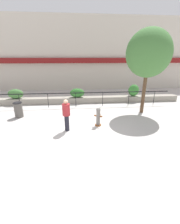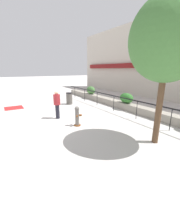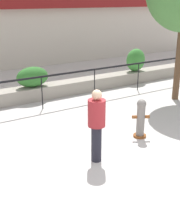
{
  "view_description": "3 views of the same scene",
  "coord_description": "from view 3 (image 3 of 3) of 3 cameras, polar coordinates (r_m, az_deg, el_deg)",
  "views": [
    {
      "loc": [
        0.09,
        -6.53,
        3.75
      ],
      "look_at": [
        0.88,
        2.16,
        0.52
      ],
      "focal_mm": 24.0,
      "sensor_mm": 36.0,
      "label": 1
    },
    {
      "loc": [
        8.13,
        -2.1,
        2.95
      ],
      "look_at": [
        1.25,
        2.12,
        0.64
      ],
      "focal_mm": 24.0,
      "sensor_mm": 36.0,
      "label": 2
    },
    {
      "loc": [
        -4.1,
        -4.58,
        3.6
      ],
      "look_at": [
        0.55,
        2.72,
        0.43
      ],
      "focal_mm": 50.0,
      "sensor_mm": 36.0,
      "label": 3
    }
  ],
  "objects": [
    {
      "name": "fire_hydrant",
      "position": [
        8.53,
        9.25,
        -1.09
      ],
      "size": [
        0.48,
        0.49,
        1.08
      ],
      "color": "brown",
      "rests_on": "ground"
    },
    {
      "name": "fence_railing_segment",
      "position": [
        10.64,
        -8.89,
        5.84
      ],
      "size": [
        15.0,
        0.05,
        1.15
      ],
      "color": "black",
      "rests_on": "ground"
    },
    {
      "name": "hedge_bush_1",
      "position": [
        11.71,
        -10.47,
        6.33
      ],
      "size": [
        1.22,
        0.7,
        0.75
      ],
      "primitive_type": "ellipsoid",
      "color": "#2D6B28",
      "rests_on": "planter_wall_low"
    },
    {
      "name": "hedge_bush_2",
      "position": [
        14.23,
        8.36,
        9.38
      ],
      "size": [
        0.94,
        0.62,
        1.0
      ],
      "primitive_type": "ellipsoid",
      "color": "#387F33",
      "rests_on": "planter_wall_low"
    },
    {
      "name": "ground_plane",
      "position": [
        7.12,
        8.18,
        -10.46
      ],
      "size": [
        120.0,
        120.0,
        0.0
      ],
      "primitive_type": "plane",
      "color": "#BCB7B2"
    },
    {
      "name": "planter_wall_low",
      "position": [
        11.83,
        -10.88,
        3.3
      ],
      "size": [
        18.0,
        0.7,
        0.5
      ],
      "primitive_type": "cube",
      "color": "gray",
      "rests_on": "ground"
    },
    {
      "name": "pedestrian",
      "position": [
        7.01,
        1.21,
        -1.75
      ],
      "size": [
        0.56,
        0.56,
        1.73
      ],
      "color": "black",
      "rests_on": "ground"
    }
  ]
}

